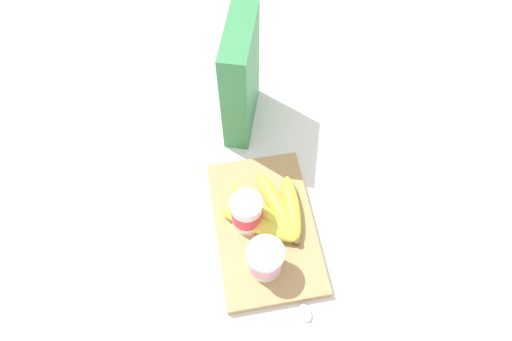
% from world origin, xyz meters
% --- Properties ---
extents(ground_plane, '(2.40, 2.40, 0.00)m').
position_xyz_m(ground_plane, '(0.00, 0.00, 0.00)').
color(ground_plane, silver).
extents(cutting_board, '(0.33, 0.21, 0.02)m').
position_xyz_m(cutting_board, '(0.00, 0.00, 0.01)').
color(cutting_board, tan).
rests_on(cutting_board, ground_plane).
extents(cereal_box, '(0.19, 0.11, 0.28)m').
position_xyz_m(cereal_box, '(0.30, 0.00, 0.14)').
color(cereal_box, '#38844C').
rests_on(cereal_box, ground_plane).
extents(yogurt_cup_front, '(0.07, 0.07, 0.08)m').
position_xyz_m(yogurt_cup_front, '(-0.09, 0.02, 0.06)').
color(yogurt_cup_front, white).
rests_on(yogurt_cup_front, cutting_board).
extents(yogurt_cup_back, '(0.07, 0.07, 0.09)m').
position_xyz_m(yogurt_cup_back, '(0.01, 0.04, 0.06)').
color(yogurt_cup_back, white).
rests_on(yogurt_cup_back, cutting_board).
extents(banana_bunch, '(0.19, 0.18, 0.04)m').
position_xyz_m(banana_bunch, '(0.02, -0.02, 0.04)').
color(banana_bunch, yellow).
rests_on(banana_bunch, cutting_board).
extents(spoon, '(0.13, 0.03, 0.01)m').
position_xyz_m(spoon, '(-0.22, -0.05, 0.01)').
color(spoon, silver).
rests_on(spoon, ground_plane).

